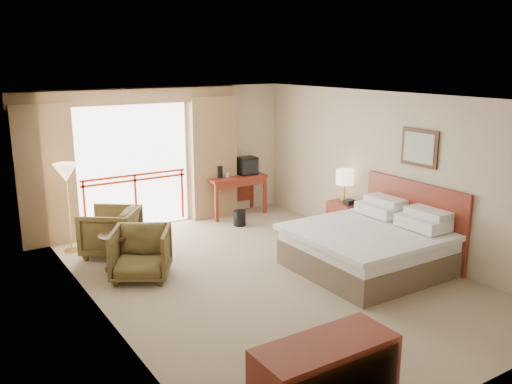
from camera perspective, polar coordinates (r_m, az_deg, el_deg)
floor at (r=8.35m, az=1.37°, el=-8.89°), size 7.00×7.00×0.00m
ceiling at (r=7.72m, az=1.49°, el=9.92°), size 7.00×7.00×0.00m
wall_back at (r=10.95m, az=-8.90°, el=3.81°), size 5.00×0.00×5.00m
wall_front at (r=5.52m, az=22.36°, el=-7.15°), size 5.00×0.00×5.00m
wall_left at (r=6.90m, az=-16.08°, el=-2.52°), size 0.00×7.00×7.00m
wall_right at (r=9.52m, az=14.00°, el=2.06°), size 0.00×7.00×7.00m
balcony_door at (r=10.66m, az=-12.76°, el=2.55°), size 2.40×0.00×2.40m
balcony_railing at (r=10.73m, az=-12.61°, el=0.50°), size 2.09×0.03×1.02m
curtain_left at (r=10.10m, az=-21.32°, el=1.60°), size 1.00×0.26×2.50m
curtain_right at (r=11.19m, az=-4.58°, el=3.63°), size 1.00×0.26×2.50m
valance at (r=10.40m, az=-12.96°, el=9.77°), size 4.40×0.22×0.28m
hvac_vent at (r=11.37m, az=-2.95°, el=9.41°), size 0.50×0.04×0.50m
bed at (r=8.68m, az=11.90°, el=-5.64°), size 2.13×2.06×0.97m
headboard at (r=9.27m, az=16.26°, el=-2.86°), size 0.06×2.10×1.30m
framed_art at (r=9.02m, az=16.82°, el=4.47°), size 0.04×0.72×0.60m
nightstand at (r=10.19m, az=9.36°, el=-2.84°), size 0.51×0.59×0.66m
table_lamp at (r=10.04m, az=9.34°, el=1.52°), size 0.33×0.33×0.58m
phone at (r=9.96m, az=9.80°, el=-1.04°), size 0.19×0.15×0.08m
desk at (r=11.46m, az=-2.40°, el=0.87°), size 1.28×0.62×0.84m
tv at (r=11.48m, az=-0.96°, el=2.77°), size 0.41×0.32×0.37m
coffee_maker at (r=11.18m, az=-3.82°, el=2.13°), size 0.12×0.12×0.25m
cup at (r=11.23m, az=-3.02°, el=1.79°), size 0.09×0.09×0.10m
wastebasket at (r=10.76m, az=-1.73°, el=-2.77°), size 0.27×0.27×0.30m
armchair_far at (r=9.58m, az=-14.90°, el=-6.34°), size 1.22×1.22×0.80m
armchair_near at (r=8.49m, az=-11.89°, el=-8.82°), size 1.16×1.16×0.78m
side_table at (r=8.75m, az=-14.52°, el=-5.52°), size 0.53×0.53×0.57m
book at (r=8.69m, az=-14.60°, el=-4.36°), size 0.27×0.30×0.02m
floor_lamp at (r=9.59m, az=-19.40°, el=1.58°), size 0.39×0.39×1.54m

